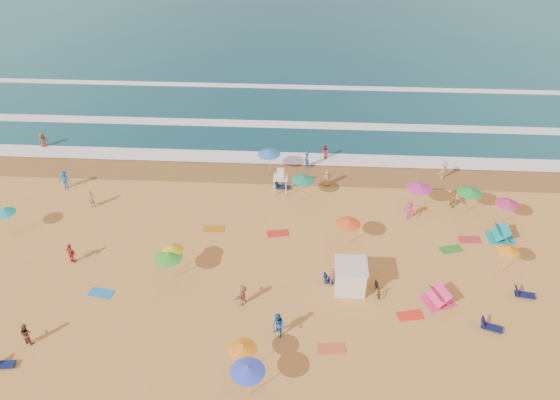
{
  "coord_description": "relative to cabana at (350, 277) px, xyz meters",
  "views": [
    {
      "loc": [
        3.83,
        -29.87,
        26.54
      ],
      "look_at": [
        1.83,
        6.0,
        1.5
      ],
      "focal_mm": 35.0,
      "sensor_mm": 36.0,
      "label": 1
    }
  ],
  "objects": [
    {
      "name": "cabana",
      "position": [
        0.0,
        0.0,
        0.0
      ],
      "size": [
        2.0,
        2.0,
        2.0
      ],
      "primitive_type": "cube",
      "color": "white",
      "rests_on": "ground"
    },
    {
      "name": "ground",
      "position": [
        -7.08,
        2.22,
        -1.0
      ],
      "size": [
        220.0,
        220.0,
        0.0
      ],
      "primitive_type": "plane",
      "color": "gold",
      "rests_on": "ground"
    },
    {
      "name": "bicycle",
      "position": [
        1.9,
        -0.3,
        -0.56
      ],
      "size": [
        0.72,
        1.7,
        0.87
      ],
      "primitive_type": "imported",
      "rotation": [
        0.0,
        0.0,
        0.09
      ],
      "color": "black",
      "rests_on": "ground"
    },
    {
      "name": "wet_sand",
      "position": [
        -7.08,
        14.72,
        -0.99
      ],
      "size": [
        220.0,
        220.0,
        0.0
      ],
      "primitive_type": "plane",
      "color": "olive",
      "rests_on": "ground"
    },
    {
      "name": "surf_foam",
      "position": [
        -7.08,
        23.54,
        -0.9
      ],
      "size": [
        200.0,
        18.7,
        0.05
      ],
      "color": "white",
      "rests_on": "ground"
    },
    {
      "name": "towels",
      "position": [
        -7.19,
        -1.19,
        -0.98
      ],
      "size": [
        39.86,
        18.3,
        0.03
      ],
      "color": "#E5561C",
      "rests_on": "ground"
    },
    {
      "name": "beach_umbrellas",
      "position": [
        -3.48,
        2.06,
        1.14
      ],
      "size": [
        52.04,
        28.75,
        0.64
      ],
      "color": "blue",
      "rests_on": "ground"
    },
    {
      "name": "cabana_roof",
      "position": [
        -0.0,
        0.0,
        1.06
      ],
      "size": [
        2.2,
        2.2,
        0.12
      ],
      "primitive_type": "cube",
      "color": "silver",
      "rests_on": "cabana"
    },
    {
      "name": "popup_tents",
      "position": [
        8.9,
        2.61,
        -0.4
      ],
      "size": [
        8.31,
        9.07,
        1.2
      ],
      "color": "#F73778",
      "rests_on": "ground"
    },
    {
      "name": "loungers",
      "position": [
        2.55,
        -1.6,
        -0.83
      ],
      "size": [
        42.58,
        23.76,
        0.34
      ],
      "color": "#0E1A4A",
      "rests_on": "ground"
    },
    {
      "name": "beachgoers",
      "position": [
        -8.79,
        7.06,
        -0.2
      ],
      "size": [
        41.21,
        24.97,
        2.08
      ],
      "color": "#2459AA",
      "rests_on": "ground"
    },
    {
      "name": "lifeguard_stand",
      "position": [
        -5.4,
        11.51,
        0.05
      ],
      "size": [
        1.2,
        1.2,
        2.1
      ],
      "primitive_type": null,
      "color": "white",
      "rests_on": "ground"
    }
  ]
}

